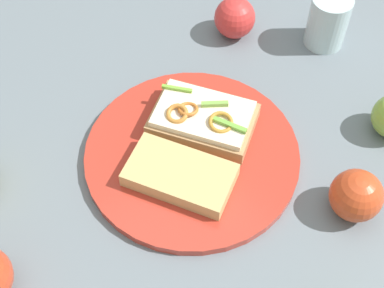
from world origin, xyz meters
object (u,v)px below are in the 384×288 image
Objects in this scene: plate at (192,155)px; bread_slice_side at (180,175)px; apple_3 at (235,18)px; drinking_glass at (328,21)px; sandwich at (203,119)px; apple_0 at (356,195)px.

plate is 2.13× the size of bread_slice_side.
drinking_glass is (-0.08, 0.13, 0.01)m from apple_3.
sandwich is at bearing 93.24° from bread_slice_side.
apple_0 is at bearing -14.07° from sandwich.
sandwich is 0.10m from bread_slice_side.
apple_0 is 0.79× the size of drinking_glass.
apple_0 is (-0.12, 0.21, 0.01)m from bread_slice_side.
drinking_glass is at bearing 72.50° from bread_slice_side.
apple_3 reaches higher than sandwich.
apple_0 is (-0.03, 0.24, 0.00)m from sandwich.
drinking_glass is (-0.26, -0.21, 0.01)m from apple_0.
sandwich is at bearing 25.18° from apple_3.
plate is 4.35× the size of apple_0.
plate is 1.80× the size of sandwich.
drinking_glass is at bearing -141.50° from apple_0.
sandwich is 0.23m from apple_3.
drinking_glass is (-0.39, 0.00, 0.02)m from bread_slice_side.
bread_slice_side is at bearing -0.09° from drinking_glass.
plate is at bearing -71.63° from apple_0.
apple_0 reaches higher than apple_3.
bread_slice_side is 2.09× the size of apple_3.
plate is 0.28m from apple_3.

